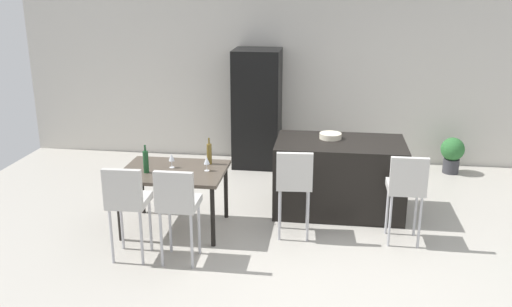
{
  "coord_description": "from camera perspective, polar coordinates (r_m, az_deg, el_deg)",
  "views": [
    {
      "loc": [
        0.04,
        -5.96,
        2.86
      ],
      "look_at": [
        -0.81,
        0.34,
        0.85
      ],
      "focal_mm": 38.91,
      "sensor_mm": 36.0,
      "label": 1
    }
  ],
  "objects": [
    {
      "name": "wine_glass_middle",
      "position": [
        6.55,
        -8.68,
        -0.41
      ],
      "size": [
        0.07,
        0.07,
        0.17
      ],
      "color": "silver",
      "rests_on": "dining_table"
    },
    {
      "name": "dining_chair_far",
      "position": [
        5.72,
        -8.08,
        -4.85
      ],
      "size": [
        0.4,
        0.4,
        1.05
      ],
      "color": "beige",
      "rests_on": "ground_plane"
    },
    {
      "name": "kitchen_island",
      "position": [
        7.13,
        8.53,
        -2.34
      ],
      "size": [
        1.6,
        0.94,
        0.92
      ],
      "primitive_type": "cube",
      "color": "black",
      "rests_on": "ground_plane"
    },
    {
      "name": "wine_glass_left",
      "position": [
        6.39,
        -5.09,
        -0.73
      ],
      "size": [
        0.07,
        0.07,
        0.17
      ],
      "color": "silver",
      "rests_on": "dining_table"
    },
    {
      "name": "wine_bottle_end",
      "position": [
        6.43,
        -11.26,
        -0.81
      ],
      "size": [
        0.06,
        0.06,
        0.33
      ],
      "color": "#194723",
      "rests_on": "dining_table"
    },
    {
      "name": "refrigerator",
      "position": [
        8.7,
        0.12,
        4.66
      ],
      "size": [
        0.72,
        0.68,
        1.84
      ],
      "primitive_type": "cube",
      "color": "black",
      "rests_on": "ground_plane"
    },
    {
      "name": "fruit_bowl",
      "position": [
        7.1,
        7.66,
        1.81
      ],
      "size": [
        0.28,
        0.28,
        0.07
      ],
      "primitive_type": "cylinder",
      "color": "beige",
      "rests_on": "kitchen_island"
    },
    {
      "name": "bar_chair_middle",
      "position": [
        6.3,
        15.21,
        -3.16
      ],
      "size": [
        0.4,
        0.4,
        1.05
      ],
      "color": "beige",
      "rests_on": "ground_plane"
    },
    {
      "name": "back_wall",
      "position": [
        8.96,
        7.39,
        8.34
      ],
      "size": [
        10.0,
        0.12,
        2.9
      ],
      "primitive_type": "cube",
      "color": "beige",
      "rests_on": "ground_plane"
    },
    {
      "name": "wine_bottle_far",
      "position": [
        6.63,
        -4.83,
        -0.0
      ],
      "size": [
        0.06,
        0.06,
        0.32
      ],
      "color": "brown",
      "rests_on": "dining_table"
    },
    {
      "name": "bar_chair_left",
      "position": [
        6.25,
        3.97,
        -2.73
      ],
      "size": [
        0.43,
        0.43,
        1.05
      ],
      "color": "beige",
      "rests_on": "ground_plane"
    },
    {
      "name": "potted_plant",
      "position": [
        8.98,
        19.52,
        0.07
      ],
      "size": [
        0.36,
        0.36,
        0.56
      ],
      "color": "#38383D",
      "rests_on": "ground_plane"
    },
    {
      "name": "dining_table",
      "position": [
        6.53,
        -8.44,
        -2.26
      ],
      "size": [
        1.2,
        0.91,
        0.74
      ],
      "color": "#4C4238",
      "rests_on": "ground_plane"
    },
    {
      "name": "dining_chair_near",
      "position": [
        5.88,
        -13.13,
        -4.51
      ],
      "size": [
        0.41,
        0.41,
        1.05
      ],
      "color": "beige",
      "rests_on": "ground_plane"
    },
    {
      "name": "ground_plane",
      "position": [
        6.61,
        6.62,
        -8.21
      ],
      "size": [
        10.0,
        10.0,
        0.0
      ],
      "primitive_type": "plane",
      "color": "#ADA89E"
    }
  ]
}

